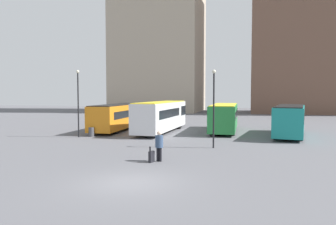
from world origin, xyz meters
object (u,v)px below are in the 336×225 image
at_px(bus_0, 120,116).
at_px(trash_bin, 91,132).
at_px(lamp_post_0, 214,102).
at_px(bus_2, 224,117).
at_px(bus_3, 290,119).
at_px(suitcase, 151,157).
at_px(traveler, 159,143).
at_px(bus_1, 162,115).
at_px(lamp_post_1, 78,98).

distance_m(bus_0, trash_bin, 6.31).
xyz_separation_m(lamp_post_0, trash_bin, (-11.70, 3.71, -2.94)).
xyz_separation_m(bus_2, bus_3, (6.26, -2.24, -0.00)).
bearing_deg(bus_3, bus_2, 79.24).
bearing_deg(bus_3, bus_0, 94.39).
height_order(suitcase, lamp_post_0, lamp_post_0).
bearing_deg(traveler, trash_bin, 59.41).
bearing_deg(lamp_post_0, bus_0, 139.05).
relative_size(bus_1, bus_3, 1.22).
bearing_deg(suitcase, trash_bin, 57.13).
relative_size(suitcase, trash_bin, 1.11).
distance_m(bus_3, traveler, 16.62).
distance_m(bus_3, trash_bin, 18.61).
xyz_separation_m(bus_2, suitcase, (-2.94, -16.68, -1.23)).
height_order(traveler, trash_bin, traveler).
bearing_deg(lamp_post_0, trash_bin, 162.39).
bearing_deg(lamp_post_1, traveler, -40.48).
relative_size(bus_3, lamp_post_1, 1.56).
xyz_separation_m(bus_2, traveler, (-2.58, -16.30, -0.49)).
relative_size(bus_2, bus_3, 1.03).
relative_size(bus_0, lamp_post_1, 1.96).
xyz_separation_m(suitcase, lamp_post_0, (2.96, 5.92, 3.03)).
xyz_separation_m(bus_3, lamp_post_0, (-6.24, -8.52, 1.80)).
bearing_deg(trash_bin, lamp_post_0, -17.61).
distance_m(bus_1, lamp_post_1, 8.84).
bearing_deg(suitcase, lamp_post_0, -11.66).
height_order(bus_0, lamp_post_1, lamp_post_1).
bearing_deg(bus_3, trash_bin, 113.91).
bearing_deg(bus_2, suitcase, 169.26).
xyz_separation_m(traveler, trash_bin, (-9.10, 9.26, -0.65)).
bearing_deg(bus_3, lamp_post_1, 115.24).
bearing_deg(bus_1, bus_2, -72.20).
xyz_separation_m(bus_0, suitcase, (8.47, -15.84, -1.22)).
distance_m(lamp_post_1, trash_bin, 3.35).
height_order(bus_1, trash_bin, bus_1).
distance_m(bus_0, lamp_post_1, 7.30).
distance_m(bus_0, suitcase, 18.00).
height_order(suitcase, lamp_post_1, lamp_post_1).
xyz_separation_m(lamp_post_0, lamp_post_1, (-12.61, 3.00, 0.21)).
bearing_deg(bus_1, bus_3, -90.05).
bearing_deg(suitcase, bus_2, 4.92).
bearing_deg(bus_2, traveler, 170.26).
bearing_deg(trash_bin, bus_1, 44.47).
bearing_deg(bus_0, lamp_post_0, -133.23).
height_order(bus_0, bus_3, bus_3).
height_order(bus_0, bus_2, bus_2).
xyz_separation_m(lamp_post_1, trash_bin, (0.91, 0.72, -3.14)).
xyz_separation_m(bus_1, trash_bin, (-5.35, -5.25, -1.29)).
xyz_separation_m(traveler, suitcase, (-0.36, -0.37, -0.74)).
bearing_deg(bus_0, bus_1, -102.92).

